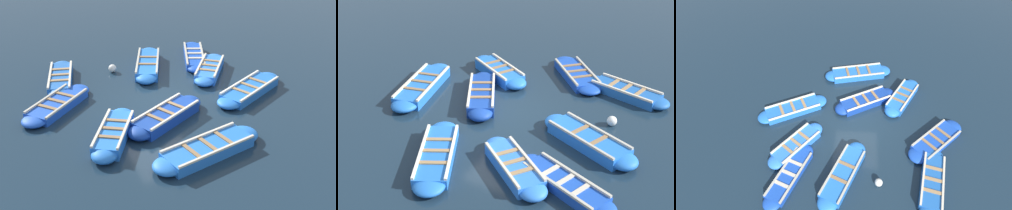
# 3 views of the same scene
# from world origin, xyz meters

# --- Properties ---
(ground_plane) EXTENTS (120.00, 120.00, 0.00)m
(ground_plane) POSITION_xyz_m (0.00, 0.00, 0.00)
(ground_plane) COLOR #162838
(boat_alongside) EXTENTS (3.24, 2.32, 0.47)m
(boat_alongside) POSITION_xyz_m (1.69, -2.41, 0.21)
(boat_alongside) COLOR blue
(boat_alongside) RESTS_ON ground
(boat_stern_in) EXTENTS (2.99, 2.52, 0.42)m
(boat_stern_in) POSITION_xyz_m (-1.75, 2.79, 0.18)
(boat_stern_in) COLOR blue
(boat_stern_in) RESTS_ON ground
(boat_inner_gap) EXTENTS (3.03, 3.16, 0.37)m
(boat_inner_gap) POSITION_xyz_m (-1.09, -3.75, 0.16)
(boat_inner_gap) COLOR #1947B7
(boat_inner_gap) RESTS_ON ground
(boat_far_corner) EXTENTS (3.63, 2.15, 0.45)m
(boat_far_corner) POSITION_xyz_m (-3.15, 0.52, 0.20)
(boat_far_corner) COLOR blue
(boat_far_corner) RESTS_ON ground
(boat_outer_left) EXTENTS (2.50, 3.71, 0.39)m
(boat_outer_left) POSITION_xyz_m (0.51, 3.40, 0.17)
(boat_outer_left) COLOR blue
(boat_outer_left) RESTS_ON ground
(boat_near_quay) EXTENTS (2.46, 3.50, 0.47)m
(boat_near_quay) POSITION_xyz_m (1.28, -0.40, 0.20)
(boat_near_quay) COLOR navy
(boat_near_quay) RESTS_ON ground
(boat_drifting) EXTENTS (3.48, 1.57, 0.40)m
(boat_drifting) POSITION_xyz_m (-3.23, -3.22, 0.17)
(boat_drifting) COLOR #1E59AD
(boat_drifting) RESTS_ON ground
(boat_broadside) EXTENTS (3.40, 1.88, 0.37)m
(boat_broadside) POSITION_xyz_m (-3.31, 2.79, 0.15)
(boat_broadside) COLOR #1947B7
(boat_broadside) RESTS_ON ground
(boat_end_of_row) EXTENTS (1.82, 4.08, 0.43)m
(boat_end_of_row) POSITION_xyz_m (3.62, 0.05, 0.19)
(boat_end_of_row) COLOR blue
(boat_end_of_row) RESTS_ON ground
(buoy_orange_near) EXTENTS (0.33, 0.33, 0.33)m
(buoy_orange_near) POSITION_xyz_m (-3.41, -0.98, 0.17)
(buoy_orange_near) COLOR silver
(buoy_orange_near) RESTS_ON ground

